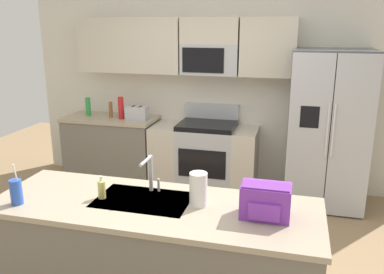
{
  "coord_description": "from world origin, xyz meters",
  "views": [
    {
      "loc": [
        0.98,
        -3.08,
        2.12
      ],
      "look_at": [
        0.02,
        0.6,
        1.05
      ],
      "focal_mm": 37.71,
      "sensor_mm": 36.0,
      "label": 1
    }
  ],
  "objects_px": {
    "soap_dispenser": "(102,189)",
    "paper_towel_roll": "(198,189)",
    "pepper_mill": "(111,110)",
    "range_oven": "(204,157)",
    "sink_faucet": "(150,171)",
    "drink_cup_blue": "(16,192)",
    "bottle_green": "(88,107)",
    "toaster": "(137,113)",
    "backpack": "(266,200)",
    "refrigerator": "(327,130)",
    "bottle_red": "(121,108)"
  },
  "relations": [
    {
      "from": "toaster",
      "to": "backpack",
      "type": "relative_size",
      "value": 0.87
    },
    {
      "from": "bottle_red",
      "to": "toaster",
      "type": "bearing_deg",
      "value": 2.51
    },
    {
      "from": "bottle_red",
      "to": "drink_cup_blue",
      "type": "relative_size",
      "value": 0.98
    },
    {
      "from": "toaster",
      "to": "soap_dispenser",
      "type": "xyz_separation_m",
      "value": [
        0.69,
        -2.38,
        -0.02
      ]
    },
    {
      "from": "sink_faucet",
      "to": "drink_cup_blue",
      "type": "height_order",
      "value": "drink_cup_blue"
    },
    {
      "from": "bottle_red",
      "to": "backpack",
      "type": "distance_m",
      "value": 3.16
    },
    {
      "from": "toaster",
      "to": "backpack",
      "type": "bearing_deg",
      "value": -51.97
    },
    {
      "from": "pepper_mill",
      "to": "bottle_red",
      "type": "distance_m",
      "value": 0.19
    },
    {
      "from": "bottle_green",
      "to": "bottle_red",
      "type": "bearing_deg",
      "value": -8.11
    },
    {
      "from": "range_oven",
      "to": "refrigerator",
      "type": "bearing_deg",
      "value": -2.76
    },
    {
      "from": "range_oven",
      "to": "sink_faucet",
      "type": "xyz_separation_m",
      "value": [
        0.1,
        -2.24,
        0.62
      ]
    },
    {
      "from": "range_oven",
      "to": "pepper_mill",
      "type": "xyz_separation_m",
      "value": [
        -1.3,
        -0.0,
        0.56
      ]
    },
    {
      "from": "range_oven",
      "to": "refrigerator",
      "type": "relative_size",
      "value": 0.74
    },
    {
      "from": "bottle_green",
      "to": "paper_towel_roll",
      "type": "xyz_separation_m",
      "value": [
        2.15,
        -2.39,
        -0.01
      ]
    },
    {
      "from": "refrigerator",
      "to": "drink_cup_blue",
      "type": "relative_size",
      "value": 6.18
    },
    {
      "from": "bottle_green",
      "to": "sink_faucet",
      "type": "distance_m",
      "value": 2.85
    },
    {
      "from": "pepper_mill",
      "to": "bottle_green",
      "type": "distance_m",
      "value": 0.35
    },
    {
      "from": "bottle_green",
      "to": "toaster",
      "type": "bearing_deg",
      "value": -4.96
    },
    {
      "from": "range_oven",
      "to": "bottle_green",
      "type": "relative_size",
      "value": 5.44
    },
    {
      "from": "bottle_green",
      "to": "backpack",
      "type": "relative_size",
      "value": 0.78
    },
    {
      "from": "refrigerator",
      "to": "sink_faucet",
      "type": "xyz_separation_m",
      "value": [
        -1.39,
        -2.17,
        0.14
      ]
    },
    {
      "from": "bottle_green",
      "to": "soap_dispenser",
      "type": "height_order",
      "value": "bottle_green"
    },
    {
      "from": "range_oven",
      "to": "drink_cup_blue",
      "type": "height_order",
      "value": "drink_cup_blue"
    },
    {
      "from": "pepper_mill",
      "to": "bottle_green",
      "type": "xyz_separation_m",
      "value": [
        -0.34,
        0.01,
        0.02
      ]
    },
    {
      "from": "bottle_green",
      "to": "paper_towel_roll",
      "type": "relative_size",
      "value": 1.04
    },
    {
      "from": "drink_cup_blue",
      "to": "backpack",
      "type": "distance_m",
      "value": 1.72
    },
    {
      "from": "soap_dispenser",
      "to": "paper_towel_roll",
      "type": "height_order",
      "value": "paper_towel_roll"
    },
    {
      "from": "bottle_red",
      "to": "sink_faucet",
      "type": "height_order",
      "value": "bottle_red"
    },
    {
      "from": "range_oven",
      "to": "sink_faucet",
      "type": "height_order",
      "value": "sink_faucet"
    },
    {
      "from": "pepper_mill",
      "to": "sink_faucet",
      "type": "xyz_separation_m",
      "value": [
        1.4,
        -2.24,
        0.06
      ]
    },
    {
      "from": "bottle_green",
      "to": "drink_cup_blue",
      "type": "relative_size",
      "value": 0.84
    },
    {
      "from": "refrigerator",
      "to": "bottle_green",
      "type": "distance_m",
      "value": 3.14
    },
    {
      "from": "sink_faucet",
      "to": "paper_towel_roll",
      "type": "xyz_separation_m",
      "value": [
        0.4,
        -0.13,
        -0.05
      ]
    },
    {
      "from": "range_oven",
      "to": "drink_cup_blue",
      "type": "bearing_deg",
      "value": -105.38
    },
    {
      "from": "range_oven",
      "to": "pepper_mill",
      "type": "distance_m",
      "value": 1.42
    },
    {
      "from": "pepper_mill",
      "to": "bottle_red",
      "type": "relative_size",
      "value": 0.71
    },
    {
      "from": "range_oven",
      "to": "backpack",
      "type": "relative_size",
      "value": 4.25
    },
    {
      "from": "pepper_mill",
      "to": "paper_towel_roll",
      "type": "distance_m",
      "value": 2.98
    },
    {
      "from": "drink_cup_blue",
      "to": "paper_towel_roll",
      "type": "distance_m",
      "value": 1.27
    },
    {
      "from": "sink_faucet",
      "to": "backpack",
      "type": "distance_m",
      "value": 0.89
    },
    {
      "from": "pepper_mill",
      "to": "range_oven",
      "type": "bearing_deg",
      "value": 0.11
    },
    {
      "from": "refrigerator",
      "to": "drink_cup_blue",
      "type": "height_order",
      "value": "refrigerator"
    },
    {
      "from": "sink_faucet",
      "to": "range_oven",
      "type": "bearing_deg",
      "value": 92.54
    },
    {
      "from": "range_oven",
      "to": "refrigerator",
      "type": "height_order",
      "value": "refrigerator"
    },
    {
      "from": "toaster",
      "to": "soap_dispenser",
      "type": "relative_size",
      "value": 1.65
    },
    {
      "from": "toaster",
      "to": "pepper_mill",
      "type": "bearing_deg",
      "value": 172.94
    },
    {
      "from": "refrigerator",
      "to": "range_oven",
      "type": "bearing_deg",
      "value": 177.24
    },
    {
      "from": "toaster",
      "to": "backpack",
      "type": "xyz_separation_m",
      "value": [
        1.86,
        -2.38,
        0.03
      ]
    },
    {
      "from": "refrigerator",
      "to": "toaster",
      "type": "xyz_separation_m",
      "value": [
        -2.39,
        0.02,
        0.07
      ]
    },
    {
      "from": "bottle_green",
      "to": "sink_faucet",
      "type": "xyz_separation_m",
      "value": [
        1.75,
        -2.26,
        0.04
      ]
    }
  ]
}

